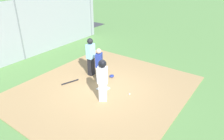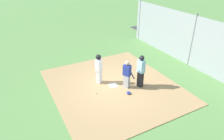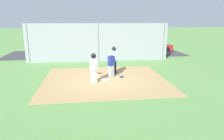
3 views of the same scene
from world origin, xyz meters
The scene contains 12 objects.
ground_plane centered at (0.00, 0.00, 0.00)m, with size 140.00×140.00×0.00m, color #5B8947.
dirt_infield centered at (0.00, 0.00, 0.01)m, with size 7.20×6.40×0.03m, color #A88456.
home_plate centered at (0.00, 0.00, 0.04)m, with size 0.44×0.44×0.02m, color white.
catcher centered at (-0.45, -0.56, 0.83)m, with size 0.46×0.41×1.55m.
umpire centered at (-0.71, -1.26, 0.99)m, with size 0.39×0.28×1.81m.
runner centered at (0.67, 0.53, 1.01)m, with size 0.43×0.46×1.70m.
baseball_bat centered at (0.46, -1.52, 0.06)m, with size 0.06×0.06×0.82m, color black.
catcher_mask centered at (-1.06, -0.32, 0.09)m, with size 0.24×0.20×0.12m, color navy.
baseball centered at (-0.25, 1.15, 0.07)m, with size 0.07×0.07×0.07m, color white.
backstop_fence centered at (0.00, -5.61, 1.60)m, with size 12.00×0.10×3.35m.
parked_car_red centered at (-6.09, -10.01, 0.61)m, with size 4.32×2.14×1.28m.
parked_car_white centered at (-2.83, -9.93, 0.61)m, with size 4.33×2.15×1.28m.
Camera 1 is at (5.99, 4.80, 4.67)m, focal length 33.76 mm.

